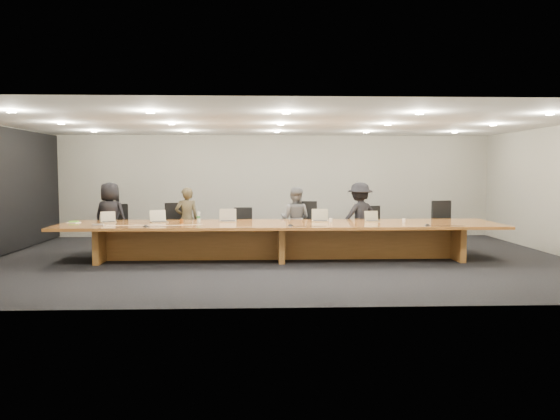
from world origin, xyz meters
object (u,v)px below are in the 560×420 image
(chair_far_left, at_px, (117,228))
(person_b, at_px, (187,219))
(laptop_d, at_px, (320,215))
(av_box, at_px, (98,225))
(laptop_e, at_px, (373,216))
(chair_far_right, at_px, (446,225))
(mic_center, at_px, (291,225))
(laptop_a, at_px, (109,217))
(amber_mug, at_px, (182,221))
(mic_left, at_px, (146,226))
(laptop_c, at_px, (228,215))
(chair_right, at_px, (375,228))
(person_a, at_px, (110,217))
(laptop_b, at_px, (159,216))
(chair_mid_left, at_px, (243,229))
(mic_right, at_px, (427,225))
(chair_left, at_px, (177,227))
(water_bottle, at_px, (199,217))
(paper_cup_far, at_px, (404,221))
(paper_cup_near, at_px, (331,220))
(chair_mid_right, at_px, (307,225))
(person_c, at_px, (295,219))
(conference_table, at_px, (281,234))

(chair_far_left, relative_size, person_b, 0.76)
(laptop_d, relative_size, av_box, 1.67)
(laptop_e, bearing_deg, chair_far_right, 19.34)
(mic_center, bearing_deg, laptop_a, 166.38)
(chair_far_left, distance_m, mic_center, 4.21)
(amber_mug, bearing_deg, av_box, -164.34)
(av_box, bearing_deg, laptop_d, 3.87)
(laptop_d, distance_m, mic_left, 3.62)
(laptop_a, distance_m, laptop_c, 2.48)
(chair_right, distance_m, person_b, 4.32)
(laptop_a, distance_m, amber_mug, 1.57)
(person_a, xyz_separation_m, laptop_b, (1.24, -0.88, 0.10))
(laptop_d, bearing_deg, person_a, 174.81)
(chair_mid_left, distance_m, mic_right, 4.12)
(chair_left, bearing_deg, mic_left, -118.47)
(chair_right, height_order, person_a, person_a)
(water_bottle, bearing_deg, paper_cup_far, -2.75)
(laptop_d, bearing_deg, chair_right, 37.01)
(paper_cup_near, bearing_deg, water_bottle, 178.28)
(chair_right, bearing_deg, laptop_a, 174.18)
(chair_far_right, bearing_deg, laptop_b, 175.63)
(chair_far_right, height_order, mic_left, chair_far_right)
(paper_cup_near, bearing_deg, chair_mid_right, 110.68)
(chair_far_left, height_order, paper_cup_far, chair_far_left)
(chair_far_left, xyz_separation_m, person_c, (4.03, 0.03, 0.18))
(chair_far_left, bearing_deg, av_box, -95.37)
(amber_mug, xyz_separation_m, mic_right, (4.91, -0.67, -0.03))
(person_b, bearing_deg, mic_right, 146.77)
(conference_table, distance_m, person_c, 1.27)
(chair_mid_right, bearing_deg, mic_right, -34.92)
(person_c, bearing_deg, person_a, 22.47)
(paper_cup_far, bearing_deg, mic_center, -165.26)
(chair_far_left, height_order, mic_left, chair_far_left)
(paper_cup_near, distance_m, av_box, 4.70)
(mic_center, bearing_deg, laptop_c, 143.38)
(laptop_a, relative_size, laptop_e, 1.01)
(chair_far_right, bearing_deg, person_a, 167.83)
(chair_mid_right, height_order, laptop_a, chair_mid_right)
(laptop_a, distance_m, laptop_e, 5.56)
(chair_mid_right, height_order, chair_far_right, chair_far_right)
(chair_mid_left, height_order, person_a, person_a)
(conference_table, xyz_separation_m, chair_far_right, (3.87, 1.15, 0.06))
(mic_left, bearing_deg, laptop_a, 136.41)
(mic_right, bearing_deg, paper_cup_far, 114.47)
(mic_right, bearing_deg, chair_mid_left, 153.64)
(conference_table, relative_size, mic_left, 72.78)
(chair_far_right, xyz_separation_m, mic_right, (-1.00, -1.76, 0.19))
(person_a, distance_m, laptop_a, 0.85)
(person_a, height_order, av_box, person_a)
(person_c, distance_m, paper_cup_far, 2.48)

